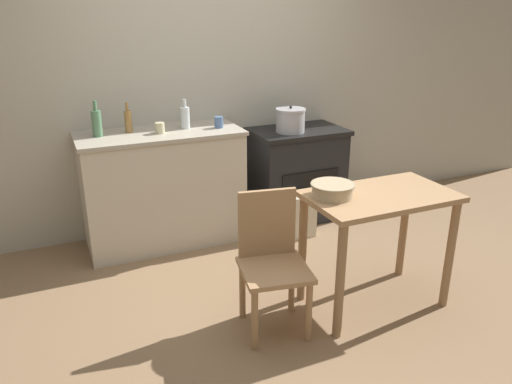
# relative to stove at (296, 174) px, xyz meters

# --- Properties ---
(ground_plane) EXTENTS (14.00, 14.00, 0.00)m
(ground_plane) POSITION_rel_stove_xyz_m (-0.75, -1.28, -0.43)
(ground_plane) COLOR #896B4C
(wall_back) EXTENTS (8.00, 0.07, 2.55)m
(wall_back) POSITION_rel_stove_xyz_m (-0.75, 0.30, 0.85)
(wall_back) COLOR #B2AD9E
(wall_back) RESTS_ON ground_plane
(counter_cabinet) EXTENTS (1.31, 0.60, 0.96)m
(counter_cabinet) POSITION_rel_stove_xyz_m (-1.26, -0.02, 0.05)
(counter_cabinet) COLOR beige
(counter_cabinet) RESTS_ON ground_plane
(stove) EXTENTS (0.84, 0.57, 0.86)m
(stove) POSITION_rel_stove_xyz_m (0.00, 0.00, 0.00)
(stove) COLOR black
(stove) RESTS_ON ground_plane
(work_table) EXTENTS (0.94, 0.55, 0.79)m
(work_table) POSITION_rel_stove_xyz_m (-0.22, -1.52, 0.21)
(work_table) COLOR #A87F56
(work_table) RESTS_ON ground_plane
(chair) EXTENTS (0.46, 0.46, 0.86)m
(chair) POSITION_rel_stove_xyz_m (-0.95, -1.46, 0.03)
(chair) COLOR #A87F56
(chair) RESTS_ON ground_plane
(flour_sack) EXTENTS (0.23, 0.16, 0.38)m
(flour_sack) POSITION_rel_stove_xyz_m (-0.16, -0.40, -0.24)
(flour_sack) COLOR beige
(flour_sack) RESTS_ON ground_plane
(stock_pot) EXTENTS (0.26, 0.26, 0.23)m
(stock_pot) POSITION_rel_stove_xyz_m (-0.11, -0.07, 0.53)
(stock_pot) COLOR #A8A8AD
(stock_pot) RESTS_ON stove
(mixing_bowl_large) EXTENTS (0.27, 0.27, 0.09)m
(mixing_bowl_large) POSITION_rel_stove_xyz_m (-0.53, -1.44, 0.41)
(mixing_bowl_large) COLOR tan
(mixing_bowl_large) RESTS_ON work_table
(bottle_far_left) EXTENTS (0.07, 0.07, 0.24)m
(bottle_far_left) POSITION_rel_stove_xyz_m (-1.04, 0.01, 0.62)
(bottle_far_left) COLOR silver
(bottle_far_left) RESTS_ON counter_cabinet
(bottle_left) EXTENTS (0.07, 0.07, 0.28)m
(bottle_left) POSITION_rel_stove_xyz_m (-1.73, 0.02, 0.64)
(bottle_left) COLOR #517F5B
(bottle_left) RESTS_ON counter_cabinet
(bottle_mid_left) EXTENTS (0.06, 0.06, 0.24)m
(bottle_mid_left) POSITION_rel_stove_xyz_m (-1.49, 0.06, 0.62)
(bottle_mid_left) COLOR olive
(bottle_mid_left) RESTS_ON counter_cabinet
(cup_center_left) EXTENTS (0.07, 0.07, 0.09)m
(cup_center_left) POSITION_rel_stove_xyz_m (-1.27, -0.07, 0.57)
(cup_center_left) COLOR beige
(cup_center_left) RESTS_ON counter_cabinet
(cup_center) EXTENTS (0.07, 0.07, 0.09)m
(cup_center) POSITION_rel_stove_xyz_m (-0.78, -0.08, 0.57)
(cup_center) COLOR #4C6B99
(cup_center) RESTS_ON counter_cabinet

